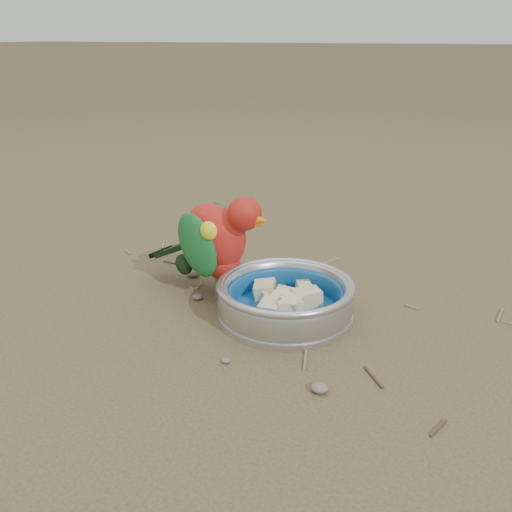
% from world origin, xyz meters
% --- Properties ---
extents(ground, '(60.00, 60.00, 0.00)m').
position_xyz_m(ground, '(0.00, 0.00, 0.00)').
color(ground, brown).
extents(food_bowl, '(0.21, 0.21, 0.02)m').
position_xyz_m(food_bowl, '(-0.03, -0.04, 0.01)').
color(food_bowl, '#B2B2BA').
rests_on(food_bowl, ground).
extents(bowl_wall, '(0.21, 0.21, 0.04)m').
position_xyz_m(bowl_wall, '(-0.03, -0.04, 0.04)').
color(bowl_wall, '#B2B2BA').
rests_on(bowl_wall, food_bowl).
extents(fruit_wedges, '(0.13, 0.13, 0.03)m').
position_xyz_m(fruit_wedges, '(-0.03, -0.04, 0.03)').
color(fruit_wedges, beige).
rests_on(fruit_wedges, food_bowl).
extents(lory_parrot, '(0.22, 0.13, 0.17)m').
position_xyz_m(lory_parrot, '(-0.17, -0.00, 0.09)').
color(lory_parrot, red).
rests_on(lory_parrot, ground).
extents(ground_debris, '(0.90, 0.80, 0.01)m').
position_xyz_m(ground_debris, '(-0.04, 0.05, 0.00)').
color(ground_debris, olive).
rests_on(ground_debris, ground).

